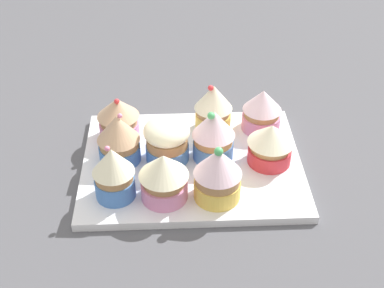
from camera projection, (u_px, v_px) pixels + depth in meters
ground_plane at (192, 175)px, 77.78cm from camera, size 180.00×180.00×3.00cm
baking_tray at (192, 164)px, 76.50cm from camera, size 31.20×24.16×1.20cm
cupcake_0 at (114, 172)px, 68.02cm from camera, size 5.50×5.50×7.91cm
cupcake_1 at (164, 176)px, 67.95cm from camera, size 6.50×6.50×6.94cm
cupcake_2 at (218, 174)px, 67.82cm from camera, size 6.27×6.27×8.14cm
cupcake_3 at (118, 138)px, 74.06cm from camera, size 6.04×6.04×7.73cm
cupcake_4 at (167, 139)px, 74.52cm from camera, size 6.55×6.55×6.54cm
cupcake_5 at (213, 134)px, 74.36cm from camera, size 6.08×6.08×8.23cm
cupcake_6 at (271, 143)px, 74.07cm from camera, size 6.54×6.54×6.25cm
cupcake_7 at (118, 117)px, 78.75cm from camera, size 6.27×6.27×6.94cm
cupcake_8 at (213, 107)px, 79.94cm from camera, size 5.75×5.75×8.01cm
cupcake_9 at (262, 110)px, 80.43cm from camera, size 5.91×5.91×6.77cm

